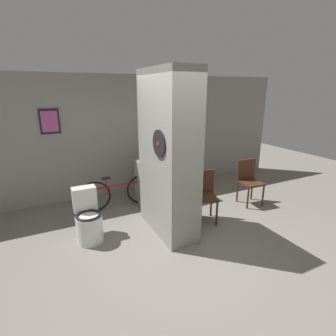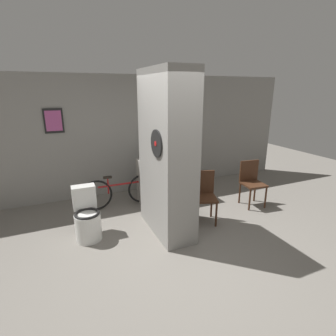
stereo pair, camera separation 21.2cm
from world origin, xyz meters
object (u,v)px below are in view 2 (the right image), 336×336
bicycle (120,191)px  bottle_tall (165,153)px  chair_near_pillar (203,194)px  toilet (87,218)px  chair_by_doorway (252,181)px

bicycle → bottle_tall: 1.20m
chair_near_pillar → bottle_tall: size_ratio=3.57×
bicycle → chair_near_pillar: bearing=-44.1°
chair_near_pillar → bottle_tall: bearing=121.0°
toilet → bottle_tall: (1.75, 0.96, 0.68)m
chair_near_pillar → bottle_tall: 1.32m
toilet → bicycle: toilet is taller
chair_near_pillar → bicycle: bearing=155.6°
chair_near_pillar → bicycle: chair_near_pillar is taller
chair_near_pillar → bicycle: (-1.22, 1.18, -0.19)m
toilet → chair_by_doorway: chair_by_doorway is taller
toilet → chair_by_doorway: (3.24, -0.02, 0.17)m
chair_near_pillar → chair_by_doorway: 1.27m
chair_by_doorway → bicycle: chair_by_doorway is taller
chair_by_doorway → bottle_tall: bottle_tall is taller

